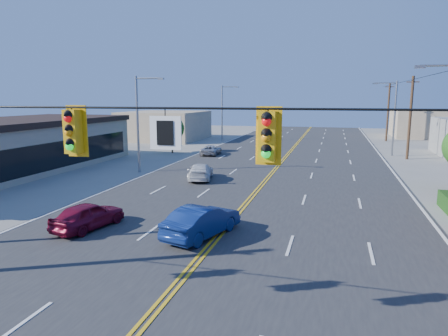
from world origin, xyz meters
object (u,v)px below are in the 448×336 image
(car_blue, at_px, (202,222))
(car_silver, at_px, (211,151))
(signal_span, at_px, (114,156))
(car_white, at_px, (200,172))
(car_magenta, at_px, (88,217))

(car_blue, relative_size, car_silver, 1.14)
(signal_span, distance_m, car_white, 21.24)
(car_magenta, xyz_separation_m, car_white, (1.38, 12.55, -0.04))
(car_magenta, relative_size, car_blue, 0.87)
(signal_span, distance_m, car_silver, 34.51)
(signal_span, relative_size, car_silver, 6.40)
(car_magenta, xyz_separation_m, car_blue, (5.60, 0.42, 0.07))
(car_white, relative_size, car_silver, 1.10)
(car_magenta, relative_size, car_white, 0.91)
(car_blue, xyz_separation_m, car_silver, (-7.42, 25.18, -0.18))
(car_magenta, relative_size, car_silver, 0.99)
(signal_span, bearing_deg, car_magenta, 128.76)
(signal_span, height_order, car_silver, signal_span)
(car_white, bearing_deg, car_silver, -89.11)
(signal_span, xyz_separation_m, car_magenta, (-6.18, 7.69, -4.24))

